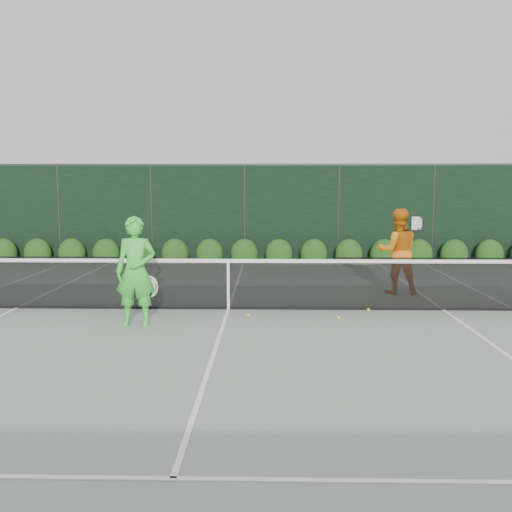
{
  "coord_description": "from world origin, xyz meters",
  "views": [
    {
      "loc": [
        0.77,
        -10.74,
        2.36
      ],
      "look_at": [
        0.52,
        0.3,
        1.0
      ],
      "focal_mm": 40.0,
      "sensor_mm": 36.0,
      "label": 1
    }
  ],
  "objects": [
    {
      "name": "ground",
      "position": [
        0.0,
        0.0,
        0.0
      ],
      "size": [
        80.0,
        80.0,
        0.0
      ],
      "primitive_type": "plane",
      "color": "gray",
      "rests_on": "ground"
    },
    {
      "name": "tennis_net",
      "position": [
        -0.02,
        0.0,
        0.53
      ],
      "size": [
        12.9,
        0.1,
        1.07
      ],
      "color": "black",
      "rests_on": "ground"
    },
    {
      "name": "player_woman",
      "position": [
        -1.47,
        -1.27,
        0.93
      ],
      "size": [
        0.69,
        0.45,
        1.86
      ],
      "rotation": [
        0.0,
        0.0,
        0.0
      ],
      "color": "#3FD73F",
      "rests_on": "ground"
    },
    {
      "name": "player_man",
      "position": [
        3.6,
        1.76,
        0.94
      ],
      "size": [
        0.96,
        0.72,
        1.87
      ],
      "rotation": [
        0.0,
        0.0,
        3.13
      ],
      "color": "orange",
      "rests_on": "ground"
    },
    {
      "name": "court_lines",
      "position": [
        0.0,
        0.0,
        0.01
      ],
      "size": [
        11.03,
        23.83,
        0.01
      ],
      "color": "white",
      "rests_on": "ground"
    },
    {
      "name": "windscreen_fence",
      "position": [
        0.0,
        -2.71,
        1.51
      ],
      "size": [
        32.0,
        21.07,
        3.06
      ],
      "color": "black",
      "rests_on": "ground"
    },
    {
      "name": "hedge_row",
      "position": [
        -0.0,
        7.15,
        0.23
      ],
      "size": [
        31.66,
        0.65,
        0.94
      ],
      "color": "#11350E",
      "rests_on": "ground"
    },
    {
      "name": "tennis_balls",
      "position": [
        0.72,
        -0.29,
        0.03
      ],
      "size": [
        4.93,
        1.31,
        0.07
      ],
      "color": "#B3D32E",
      "rests_on": "ground"
    }
  ]
}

